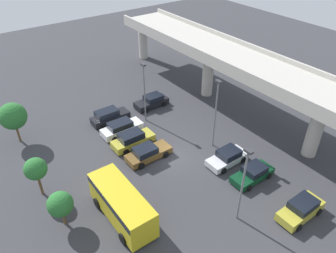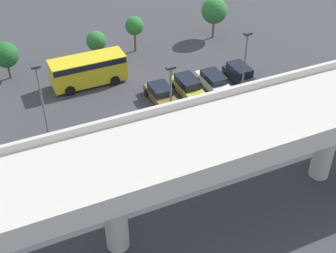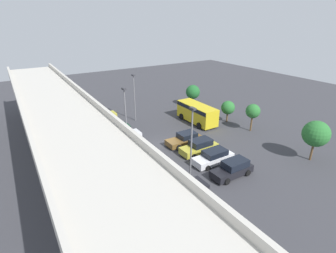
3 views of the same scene
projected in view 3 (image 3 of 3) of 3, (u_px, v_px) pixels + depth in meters
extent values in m
plane|color=#38383D|center=(165.00, 144.00, 33.84)|extent=(104.31, 104.31, 0.00)
cube|color=#BCB7AD|center=(60.00, 112.00, 25.39)|extent=(48.68, 6.61, 0.90)
cube|color=#BCB7AD|center=(91.00, 99.00, 26.64)|extent=(48.68, 0.30, 0.55)
cube|color=#BCB7AD|center=(22.00, 110.00, 23.57)|extent=(48.68, 0.30, 0.55)
cylinder|color=#BCB7AD|center=(88.00, 184.00, 20.43)|extent=(1.47, 1.47, 6.28)
cylinder|color=#BCB7AD|center=(51.00, 120.00, 33.13)|extent=(1.47, 1.47, 6.28)
cylinder|color=#BCB7AD|center=(35.00, 91.00, 45.82)|extent=(1.47, 1.47, 6.28)
cube|color=black|center=(184.00, 191.00, 23.93)|extent=(1.85, 4.43, 0.72)
cube|color=black|center=(182.00, 186.00, 23.51)|extent=(1.70, 2.24, 0.64)
cylinder|color=black|center=(190.00, 183.00, 25.43)|extent=(0.22, 0.61, 0.61)
cylinder|color=black|center=(203.00, 193.00, 23.95)|extent=(0.22, 0.61, 0.61)
cylinder|color=black|center=(166.00, 192.00, 24.09)|extent=(0.22, 0.61, 0.61)
cylinder|color=black|center=(178.00, 204.00, 22.61)|extent=(0.22, 0.61, 0.61)
cube|color=silver|center=(213.00, 159.00, 29.30)|extent=(1.79, 4.81, 0.78)
cube|color=black|center=(215.00, 153.00, 29.13)|extent=(1.65, 2.66, 0.62)
cylinder|color=black|center=(208.00, 168.00, 27.95)|extent=(0.22, 0.60, 0.60)
cylinder|color=black|center=(197.00, 161.00, 29.39)|extent=(0.22, 0.60, 0.60)
cylinder|color=black|center=(228.00, 161.00, 29.40)|extent=(0.22, 0.60, 0.60)
cylinder|color=black|center=(217.00, 154.00, 30.84)|extent=(0.22, 0.60, 0.60)
cube|color=gold|center=(199.00, 148.00, 31.51)|extent=(1.82, 4.73, 0.79)
cube|color=black|center=(201.00, 142.00, 31.33)|extent=(1.67, 2.59, 0.74)
cylinder|color=black|center=(194.00, 157.00, 30.16)|extent=(0.22, 0.67, 0.67)
cylinder|color=black|center=(184.00, 150.00, 31.62)|extent=(0.22, 0.67, 0.67)
cylinder|color=black|center=(213.00, 150.00, 31.59)|extent=(0.22, 0.67, 0.67)
cylinder|color=black|center=(203.00, 144.00, 33.04)|extent=(0.22, 0.67, 0.67)
cube|color=brown|center=(184.00, 140.00, 33.65)|extent=(1.87, 4.83, 0.69)
cube|color=black|center=(187.00, 135.00, 33.59)|extent=(1.72, 2.28, 0.66)
cylinder|color=black|center=(179.00, 147.00, 32.24)|extent=(0.22, 0.70, 0.70)
cylinder|color=black|center=(170.00, 142.00, 33.74)|extent=(0.22, 0.70, 0.70)
cylinder|color=black|center=(198.00, 142.00, 33.70)|extent=(0.22, 0.70, 0.70)
cylinder|color=black|center=(189.00, 136.00, 35.20)|extent=(0.22, 0.70, 0.70)
cube|color=silver|center=(124.00, 136.00, 34.90)|extent=(1.87, 4.47, 0.65)
cube|color=black|center=(123.00, 132.00, 34.55)|extent=(1.72, 2.16, 0.71)
cylinder|color=black|center=(131.00, 133.00, 36.39)|extent=(0.22, 0.65, 0.65)
cylinder|color=black|center=(137.00, 138.00, 34.89)|extent=(0.22, 0.65, 0.65)
cylinder|color=black|center=(112.00, 137.00, 35.04)|extent=(0.22, 0.65, 0.65)
cylinder|color=black|center=(117.00, 143.00, 33.54)|extent=(0.22, 0.65, 0.65)
cube|color=#0C381E|center=(114.00, 129.00, 37.22)|extent=(1.80, 4.44, 0.66)
cube|color=black|center=(112.00, 125.00, 36.87)|extent=(1.66, 2.10, 0.62)
cylinder|color=black|center=(120.00, 126.00, 38.69)|extent=(0.22, 0.60, 0.60)
cylinder|color=black|center=(125.00, 130.00, 37.25)|extent=(0.22, 0.60, 0.60)
cylinder|color=black|center=(102.00, 130.00, 37.35)|extent=(0.22, 0.60, 0.60)
cylinder|color=black|center=(107.00, 135.00, 35.91)|extent=(0.22, 0.60, 0.60)
cube|color=gold|center=(102.00, 117.00, 41.52)|extent=(1.80, 4.46, 0.79)
cube|color=black|center=(100.00, 113.00, 41.16)|extent=(1.65, 2.34, 0.65)
cylinder|color=black|center=(108.00, 115.00, 43.01)|extent=(0.22, 0.68, 0.68)
cylinder|color=black|center=(112.00, 118.00, 41.57)|extent=(0.22, 0.68, 0.68)
cylinder|color=black|center=(92.00, 118.00, 41.66)|extent=(0.22, 0.68, 0.68)
cylinder|color=black|center=(95.00, 122.00, 40.22)|extent=(0.22, 0.68, 0.68)
cube|color=black|center=(232.00, 171.00, 26.93)|extent=(1.73, 4.64, 0.76)
cube|color=black|center=(235.00, 164.00, 26.84)|extent=(1.59, 2.64, 0.75)
cylinder|color=black|center=(227.00, 181.00, 25.63)|extent=(0.22, 0.66, 0.66)
cylinder|color=black|center=(215.00, 173.00, 27.01)|extent=(0.22, 0.66, 0.66)
cylinder|color=black|center=(248.00, 173.00, 27.03)|extent=(0.22, 0.66, 0.66)
cylinder|color=black|center=(235.00, 165.00, 28.42)|extent=(0.22, 0.66, 0.66)
cube|color=gold|center=(197.00, 113.00, 40.28)|extent=(7.28, 2.49, 2.59)
cube|color=black|center=(197.00, 107.00, 39.92)|extent=(7.14, 2.54, 0.57)
cylinder|color=black|center=(212.00, 122.00, 39.55)|extent=(0.97, 0.29, 0.97)
cylinder|color=black|center=(199.00, 126.00, 38.31)|extent=(0.97, 0.29, 0.97)
cylinder|color=black|center=(194.00, 114.00, 43.08)|extent=(0.97, 0.29, 0.97)
cylinder|color=black|center=(182.00, 117.00, 41.85)|extent=(0.97, 0.29, 0.97)
cylinder|color=slate|center=(191.00, 144.00, 25.79)|extent=(0.16, 0.16, 7.23)
cube|color=#333338|center=(193.00, 109.00, 24.35)|extent=(0.70, 0.35, 0.20)
cylinder|color=slate|center=(135.00, 99.00, 40.24)|extent=(0.16, 0.16, 7.12)
cube|color=#333338|center=(133.00, 75.00, 38.82)|extent=(0.70, 0.35, 0.20)
cylinder|color=slate|center=(126.00, 121.00, 30.83)|extent=(0.16, 0.16, 7.67)
cube|color=#333338|center=(124.00, 89.00, 29.30)|extent=(0.70, 0.35, 0.20)
cylinder|color=brown|center=(312.00, 152.00, 29.78)|extent=(0.24, 0.24, 2.05)
sphere|color=#286B2D|center=(316.00, 134.00, 28.90)|extent=(2.93, 2.93, 2.93)
cylinder|color=brown|center=(251.00, 124.00, 37.47)|extent=(0.24, 0.24, 2.14)
sphere|color=#286B2D|center=(253.00, 111.00, 36.72)|extent=(2.01, 2.01, 2.01)
cylinder|color=brown|center=(227.00, 117.00, 40.93)|extent=(0.24, 0.24, 1.40)
sphere|color=#286B2D|center=(228.00, 108.00, 40.31)|extent=(2.10, 2.10, 2.10)
cylinder|color=brown|center=(192.00, 102.00, 48.17)|extent=(0.24, 0.24, 1.54)
sphere|color=#1E5B28|center=(193.00, 92.00, 47.45)|extent=(2.55, 2.55, 2.55)
cube|color=black|center=(206.00, 148.00, 32.85)|extent=(0.44, 0.44, 0.04)
cone|color=#EA590F|center=(206.00, 146.00, 32.72)|extent=(0.40, 0.40, 0.70)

